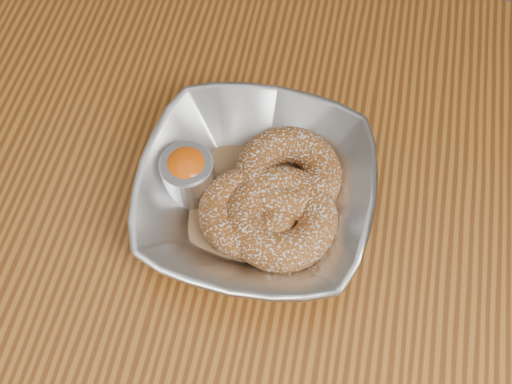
% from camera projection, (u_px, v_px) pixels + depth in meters
% --- Properties ---
extents(table, '(1.20, 0.80, 0.75)m').
position_uv_depth(table, '(185.00, 296.00, 0.64)').
color(table, brown).
rests_on(table, ground_plane).
extents(serving_bowl, '(0.22, 0.22, 0.05)m').
position_uv_depth(serving_bowl, '(256.00, 194.00, 0.56)').
color(serving_bowl, '#BABDC2').
rests_on(serving_bowl, table).
extents(parchment, '(0.19, 0.19, 0.00)m').
position_uv_depth(parchment, '(256.00, 202.00, 0.57)').
color(parchment, brown).
rests_on(parchment, table).
extents(donut_back, '(0.13, 0.13, 0.04)m').
position_uv_depth(donut_back, '(288.00, 174.00, 0.57)').
color(donut_back, brown).
rests_on(donut_back, parchment).
extents(donut_front, '(0.12, 0.12, 0.03)m').
position_uv_depth(donut_front, '(248.00, 212.00, 0.55)').
color(donut_front, brown).
rests_on(donut_front, parchment).
extents(donut_extra, '(0.13, 0.13, 0.04)m').
position_uv_depth(donut_extra, '(281.00, 218.00, 0.54)').
color(donut_extra, brown).
rests_on(donut_extra, parchment).
extents(ramekin, '(0.05, 0.05, 0.05)m').
position_uv_depth(ramekin, '(188.00, 174.00, 0.56)').
color(ramekin, '#BABDC2').
rests_on(ramekin, table).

